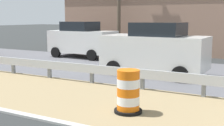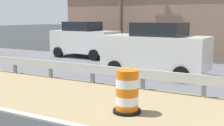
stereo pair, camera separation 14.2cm
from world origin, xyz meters
TOP-DOWN VIEW (x-y plane):
  - traffic_barrel_close at (0.19, 5.74)m, footprint 0.73×0.73m
  - car_lead_far_lane at (5.33, 6.95)m, footprint 2.20×4.39m
  - car_distant_a at (8.65, 12.93)m, footprint 2.22×4.15m
  - roadside_shop_near at (15.50, 8.97)m, footprint 7.16×16.35m

SIDE VIEW (x-z plane):
  - traffic_barrel_close at x=0.19m, z-range -0.05..1.07m
  - car_distant_a at x=8.65m, z-range 0.00..2.20m
  - car_lead_far_lane at x=5.33m, z-range 0.00..2.24m
  - roadside_shop_near at x=15.50m, z-range 0.01..4.34m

